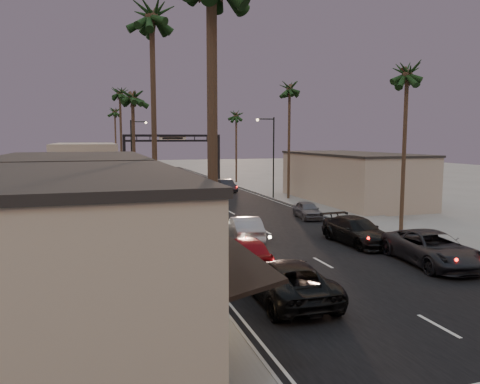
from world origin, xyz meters
TOP-DOWN VIEW (x-y plane):
  - ground at (0.00, 40.00)m, footprint 200.00×200.00m
  - road at (0.00, 45.00)m, footprint 14.00×120.00m
  - sidewalk_left at (-9.50, 52.00)m, footprint 5.00×92.00m
  - sidewalk_right at (9.50, 52.00)m, footprint 5.00×92.00m
  - storefront_near at (-13.00, 12.00)m, footprint 8.00×12.00m
  - storefront_mid at (-13.00, 26.00)m, footprint 8.00×14.00m
  - storefront_far at (-13.00, 42.00)m, footprint 8.00×16.00m
  - storefront_dist at (-13.00, 65.00)m, footprint 8.00×20.00m
  - building_right at (14.00, 40.00)m, footprint 8.00×18.00m
  - arch at (0.00, 70.00)m, footprint 15.20×0.40m
  - streetlight_right at (6.92, 45.00)m, footprint 2.13×0.30m
  - streetlight_left at (-6.92, 58.00)m, footprint 2.13×0.30m
  - palm_lb at (-8.60, 22.00)m, footprint 3.20×3.20m
  - palm_lc at (-8.60, 36.00)m, footprint 3.20×3.20m
  - palm_ld at (-8.60, 55.00)m, footprint 3.20×3.20m
  - palm_ra at (8.60, 24.00)m, footprint 3.20×3.20m
  - palm_rb at (8.60, 44.00)m, footprint 3.20×3.20m
  - palm_rc at (8.60, 64.00)m, footprint 3.20×3.20m
  - palm_far at (-8.30, 78.00)m, footprint 3.20×3.20m
  - oncoming_red at (-4.14, 19.73)m, footprint 2.09×4.84m
  - oncoming_pickup at (-4.22, 14.23)m, footprint 2.99×6.27m
  - oncoming_silver at (-2.50, 25.23)m, footprint 2.42×5.29m
  - oncoming_white at (-4.05, 30.73)m, footprint 2.67×6.20m
  - oncoming_dgrey at (-1.90, 43.53)m, footprint 2.59×5.03m
  - curbside_near at (5.41, 16.97)m, footprint 3.55×6.65m
  - curbside_black at (4.16, 22.47)m, footprint 2.73×6.00m
  - curbside_grey at (5.31, 32.18)m, footprint 2.19×4.38m
  - curbside_far at (3.92, 52.85)m, footprint 1.76×4.76m

SIDE VIEW (x-z plane):
  - ground at x=0.00m, z-range 0.00..0.00m
  - road at x=0.00m, z-range -0.01..0.01m
  - sidewalk_left at x=-9.50m, z-range 0.00..0.12m
  - sidewalk_right at x=9.50m, z-range 0.00..0.12m
  - curbside_grey at x=5.31m, z-range 0.00..1.43m
  - curbside_far at x=3.92m, z-range 0.00..1.55m
  - oncoming_red at x=-4.14m, z-range 0.00..1.63m
  - oncoming_dgrey at x=-1.90m, z-range 0.00..1.64m
  - oncoming_silver at x=-2.50m, z-range 0.00..1.68m
  - curbside_black at x=4.16m, z-range 0.00..1.70m
  - oncoming_pickup at x=-4.22m, z-range 0.00..1.73m
  - curbside_near at x=5.41m, z-range 0.00..1.78m
  - oncoming_white at x=-4.05m, z-range 0.00..1.78m
  - storefront_far at x=-13.00m, z-range 0.00..5.00m
  - building_right at x=14.00m, z-range 0.00..5.00m
  - storefront_near at x=-13.00m, z-range 0.00..5.50m
  - storefront_mid at x=-13.00m, z-range 0.00..5.50m
  - storefront_dist at x=-13.00m, z-range 0.00..6.00m
  - streetlight_right at x=6.92m, z-range 0.83..9.83m
  - streetlight_left at x=-6.92m, z-range 0.83..9.83m
  - arch at x=0.00m, z-range 1.90..9.17m
  - palm_lc at x=-8.60m, z-range 4.37..16.57m
  - palm_rc at x=8.60m, z-range 4.37..16.57m
  - palm_ra at x=8.60m, z-range 4.84..18.04m
  - palm_far at x=-8.30m, z-range 4.84..18.04m
  - palm_ld at x=-8.60m, z-range 5.32..19.52m
  - palm_rb at x=8.60m, z-range 5.32..19.52m
  - palm_lb at x=-8.60m, z-range 5.79..20.99m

